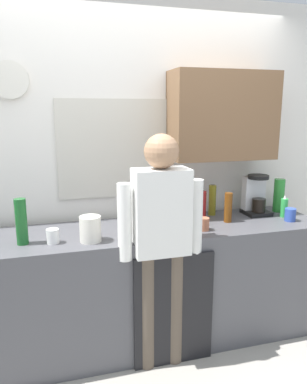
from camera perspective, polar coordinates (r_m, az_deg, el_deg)
The scene contains 17 objects.
ground_plane at distance 2.88m, azimuth 1.08°, elevation -24.68°, with size 8.00×8.00×0.00m, color #9E998E.
kitchen_counter at distance 2.89m, azimuth -0.66°, elevation -14.08°, with size 2.66×0.64×0.89m, color #4C4C51.
dishwasher_panel at distance 2.65m, azimuth 3.19°, elevation -17.79°, with size 0.56×0.02×0.81m, color black.
back_wall_assembly at distance 3.02m, azimuth -1.11°, elevation 5.24°, with size 4.26×0.42×2.60m.
coffee_maker at distance 3.18m, azimuth 15.41°, elevation -0.65°, with size 0.20×0.20×0.33m.
bottle_amber_beer at distance 2.90m, azimuth 11.42°, elevation -2.36°, with size 0.06×0.06×0.23m, color brown.
bottle_red_vinegar at distance 2.97m, azimuth 7.49°, elevation -1.95°, with size 0.06×0.06×0.22m, color maroon.
bottle_clear_soda at distance 3.31m, azimuth 18.74°, elevation -0.49°, with size 0.09×0.09×0.28m, color #2D8C33.
bottle_dark_sauce at distance 2.81m, azimuth 4.13°, elevation -3.10°, with size 0.06×0.06×0.18m, color black.
bottle_olive_oil at distance 3.07m, azimuth 9.03°, elevation -1.23°, with size 0.06×0.06×0.25m, color olive.
bottle_green_wine at distance 2.51m, azimuth -19.68°, elevation -4.32°, with size 0.07×0.07×0.30m, color #195923.
cup_terracotta_mug at distance 2.69m, azimuth 7.73°, elevation -4.90°, with size 0.08×0.08×0.09m, color #B26647.
cup_white_mug at distance 2.50m, azimuth -15.25°, elevation -6.57°, with size 0.08×0.08×0.10m, color white.
cup_blue_mug at distance 3.07m, azimuth 20.30°, elevation -3.30°, with size 0.08×0.08×0.10m, color #3351B2.
dish_soap at distance 3.16m, azimuth 19.46°, elevation -2.25°, with size 0.06×0.06×0.18m.
storage_canister at distance 2.47m, azimuth -9.70°, elevation -5.63°, with size 0.14×0.14×0.17m, color silver.
person_at_sink at distance 2.43m, azimuth 1.17°, elevation -6.54°, with size 0.57×0.22×1.60m.
Camera 1 is at (-0.67, -2.19, 1.74)m, focal length 34.65 mm.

